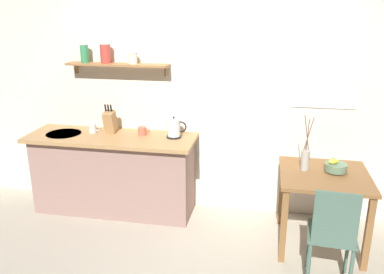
# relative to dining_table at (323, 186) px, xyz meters

# --- Properties ---
(ground_plane) EXTENTS (14.00, 14.00, 0.00)m
(ground_plane) POSITION_rel_dining_table_xyz_m (-1.20, -0.01, -0.62)
(ground_plane) COLOR #BCB29E
(back_wall) EXTENTS (6.80, 0.11, 2.70)m
(back_wall) POSITION_rel_dining_table_xyz_m (-1.00, 0.64, 0.73)
(back_wall) COLOR silver
(back_wall) RESTS_ON ground_plane
(kitchen_counter) EXTENTS (1.83, 0.63, 0.89)m
(kitchen_counter) POSITION_rel_dining_table_xyz_m (-2.20, 0.31, -0.17)
(kitchen_counter) COLOR gray
(kitchen_counter) RESTS_ON ground_plane
(wall_shelf) EXTENTS (1.12, 0.20, 0.34)m
(wall_shelf) POSITION_rel_dining_table_xyz_m (-2.22, 0.49, 1.07)
(wall_shelf) COLOR #9E6B3D
(dining_table) EXTENTS (0.81, 0.79, 0.75)m
(dining_table) POSITION_rel_dining_table_xyz_m (0.00, 0.00, 0.00)
(dining_table) COLOR brown
(dining_table) RESTS_ON ground_plane
(dining_chair_near) EXTENTS (0.41, 0.41, 0.91)m
(dining_chair_near) POSITION_rel_dining_table_xyz_m (0.01, -0.63, -0.11)
(dining_chair_near) COLOR #4C6B5B
(dining_chair_near) RESTS_ON ground_plane
(fruit_bowl) EXTENTS (0.20, 0.20, 0.13)m
(fruit_bowl) POSITION_rel_dining_table_xyz_m (0.10, 0.06, 0.18)
(fruit_bowl) COLOR slate
(fruit_bowl) RESTS_ON dining_table
(twig_vase) EXTENTS (0.09, 0.08, 0.54)m
(twig_vase) POSITION_rel_dining_table_xyz_m (-0.18, 0.07, 0.24)
(twig_vase) COLOR #B7B2A8
(twig_vase) RESTS_ON dining_table
(electric_kettle) EXTENTS (0.24, 0.16, 0.23)m
(electric_kettle) POSITION_rel_dining_table_xyz_m (-1.52, 0.36, 0.38)
(electric_kettle) COLOR black
(electric_kettle) RESTS_ON kitchen_counter
(knife_block) EXTENTS (0.11, 0.17, 0.33)m
(knife_block) POSITION_rel_dining_table_xyz_m (-2.24, 0.39, 0.41)
(knife_block) COLOR tan
(knife_block) RESTS_ON kitchen_counter
(coffee_mug_by_sink) EXTENTS (0.13, 0.09, 0.11)m
(coffee_mug_by_sink) POSITION_rel_dining_table_xyz_m (-2.43, 0.37, 0.33)
(coffee_mug_by_sink) COLOR white
(coffee_mug_by_sink) RESTS_ON kitchen_counter
(coffee_mug_spare) EXTENTS (0.13, 0.09, 0.09)m
(coffee_mug_spare) POSITION_rel_dining_table_xyz_m (-1.87, 0.39, 0.32)
(coffee_mug_spare) COLOR #C6664C
(coffee_mug_spare) RESTS_ON kitchen_counter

